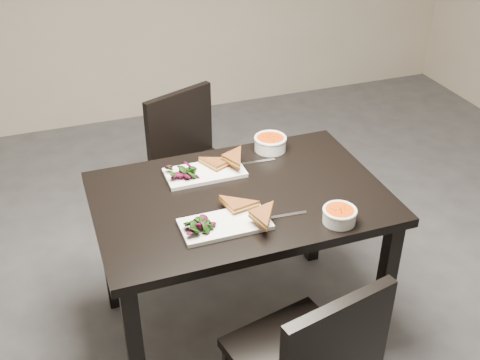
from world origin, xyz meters
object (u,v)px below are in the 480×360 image
Objects in this scene: soup_bowl_near at (340,215)px; plate_far at (205,173)px; chair_far at (194,161)px; plate_near at (225,224)px; soup_bowl_far at (270,142)px; table at (240,214)px.

plate_far is at bearing 127.10° from soup_bowl_near.
soup_bowl_near is at bearing -98.33° from chair_far.
plate_near is at bearing -121.19° from chair_far.
plate_near is (-0.14, -0.96, 0.27)m from chair_far.
soup_bowl_far is at bearing 93.09° from soup_bowl_near.
soup_bowl_near is 0.62m from soup_bowl_far.
plate_near is at bearing -95.40° from plate_far.
soup_bowl_near is 0.39× the size of plate_far.
table is 0.79m from chair_far.
chair_far is 1.01m from plate_near.
soup_bowl_near is (0.29, -0.31, 0.13)m from table.
chair_far is 5.57× the size of soup_bowl_far.
plate_near is 2.24× the size of soup_bowl_far.
soup_bowl_near is (0.28, -1.09, 0.30)m from chair_far.
chair_far is 0.61m from soup_bowl_far.
plate_near is 1.00× the size of plate_far.
soup_bowl_far is (0.35, 0.11, 0.03)m from plate_far.
chair_far is 1.16m from soup_bowl_near.
chair_far is 0.65m from plate_far.
plate_far is at bearing 84.60° from plate_near.
plate_far is at bearing -162.79° from soup_bowl_far.
plate_near and plate_far have the same top height.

